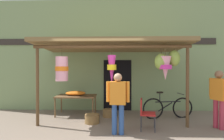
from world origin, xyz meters
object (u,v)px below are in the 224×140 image
Objects in this scene: display_table at (76,97)px; customer_foreground at (118,99)px; folding_chair at (145,111)px; wicker_basket_spare at (108,113)px; wicker_basket_by_table at (92,119)px; vendor_in_orange at (219,94)px; flower_heap_on_table at (76,93)px; parked_bicycle at (168,108)px.

customer_foreground reaches higher than display_table.
folding_chair is 2.29× the size of wicker_basket_spare.
display_table is 1.27m from wicker_basket_by_table.
display_table is 3.12× the size of wicker_basket_by_table.
vendor_in_orange is (4.29, -1.33, 0.32)m from display_table.
vendor_in_orange reaches higher than wicker_basket_spare.
wicker_basket_by_table is 0.28× the size of vendor_in_orange.
vendor_in_orange is at bearing -17.24° from display_table.
display_table is at bearing 169.29° from wicker_basket_spare.
folding_chair reaches higher than wicker_basket_by_table.
vendor_in_orange is at bearing -17.91° from flower_heap_on_table.
folding_chair is at bearing -33.69° from display_table.
customer_foreground is at bearing -154.22° from folding_chair.
customer_foreground reaches higher than folding_chair.
display_table is 1.66× the size of folding_chair.
wicker_basket_spare is at bearing 57.50° from wicker_basket_by_table.
parked_bicycle is at bearing 51.27° from folding_chair.
wicker_basket_spare is at bearing 130.21° from folding_chair.
parked_bicycle is at bearing 137.68° from vendor_in_orange.
vendor_in_orange is (4.31, -1.39, 0.18)m from flower_heap_on_table.
customer_foreground reaches higher than flower_heap_on_table.
folding_chair is at bearing -175.67° from vendor_in_orange.
parked_bicycle is at bearing -6.70° from flower_heap_on_table.
wicker_basket_by_table is 0.29× the size of customer_foreground.
customer_foreground is (1.49, -1.85, 0.28)m from display_table.
parked_bicycle is (3.20, -0.38, -0.43)m from flower_heap_on_table.
vendor_in_orange reaches higher than folding_chair.
vendor_in_orange reaches higher than customer_foreground.
display_table reaches higher than wicker_basket_by_table.
wicker_basket_spare is (-1.07, 1.27, -0.37)m from folding_chair.
wicker_basket_spare is (0.45, 0.71, -0.00)m from wicker_basket_by_table.
parked_bicycle reaches higher than display_table.
customer_foreground is (0.78, -0.91, 0.78)m from wicker_basket_by_table.
folding_chair reaches higher than display_table.
wicker_basket_by_table is at bearing 173.64° from vendor_in_orange.
flower_heap_on_table is 1.39m from wicker_basket_by_table.
wicker_basket_by_table is 1.43m from customer_foreground.
vendor_in_orange is at bearing 4.33° from folding_chair.
flower_heap_on_table is at bearing 162.09° from vendor_in_orange.
folding_chair is 0.48× the size of parked_bicycle.
wicker_basket_by_table reaches higher than wicker_basket_spare.
wicker_basket_spare is at bearing 160.45° from vendor_in_orange.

